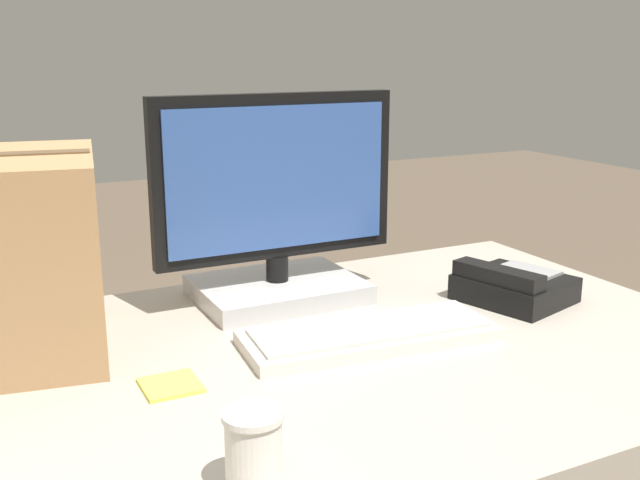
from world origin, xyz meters
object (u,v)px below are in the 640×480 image
desk_phone (513,286)px  sticky_note_pad (171,385)px  monitor (277,220)px  keyboard (370,335)px  paper_cup_left (254,450)px

desk_phone → sticky_note_pad: bearing=169.9°
monitor → keyboard: bearing=-80.3°
monitor → desk_phone: (0.41, -0.22, -0.13)m
monitor → keyboard: 0.32m
paper_cup_left → sticky_note_pad: bearing=92.5°
keyboard → paper_cup_left: 0.46m
keyboard → sticky_note_pad: keyboard is taller
desk_phone → paper_cup_left: paper_cup_left is taller
desk_phone → sticky_note_pad: 0.71m
keyboard → desk_phone: (0.36, 0.06, 0.02)m
monitor → sticky_note_pad: bearing=-135.4°
monitor → sticky_note_pad: 0.45m
desk_phone → paper_cup_left: (-0.70, -0.38, 0.02)m
keyboard → monitor: bearing=105.2°
monitor → paper_cup_left: size_ratio=5.09×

